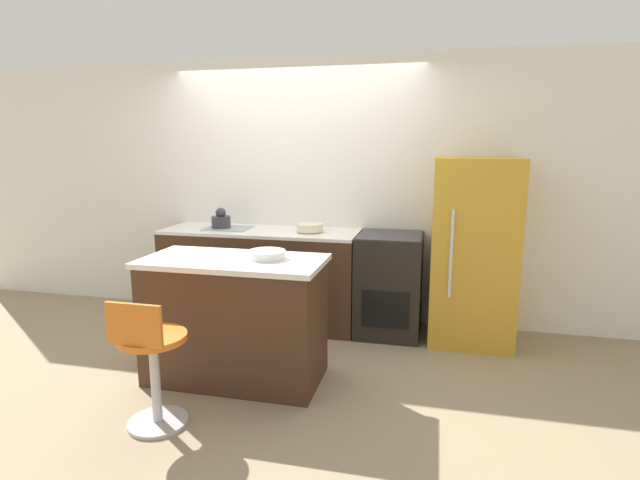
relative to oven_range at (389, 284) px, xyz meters
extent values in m
plane|color=#998466|center=(-0.98, -0.34, -0.47)|extent=(14.00, 14.00, 0.00)
cube|color=white|center=(-0.98, 0.35, 0.83)|extent=(8.00, 0.06, 2.60)
cube|color=#422819|center=(-1.27, 0.00, -0.02)|extent=(1.93, 0.64, 0.91)
cube|color=white|center=(-1.27, 0.00, 0.45)|extent=(1.93, 0.64, 0.03)
cube|color=#9EA3A8|center=(-1.61, 0.00, 0.47)|extent=(0.44, 0.35, 0.01)
cube|color=#422819|center=(-1.03, -1.22, -0.02)|extent=(1.29, 0.63, 0.90)
cube|color=white|center=(-1.03, -1.22, 0.45)|extent=(1.34, 0.67, 0.04)
cube|color=black|center=(0.00, 0.00, 0.00)|extent=(0.59, 0.64, 0.94)
cube|color=black|center=(0.00, -0.32, -0.14)|extent=(0.42, 0.01, 0.33)
cube|color=#333338|center=(0.00, 0.00, 0.47)|extent=(0.56, 0.60, 0.01)
cube|color=gold|center=(0.74, -0.01, 0.35)|extent=(0.72, 0.66, 1.65)
cube|color=silver|center=(0.54, -0.36, 0.40)|extent=(0.02, 0.02, 0.74)
cylinder|color=#B7B7BC|center=(-1.27, -1.94, -0.46)|extent=(0.38, 0.38, 0.02)
cylinder|color=#B7B7BC|center=(-1.27, -1.94, -0.19)|extent=(0.06, 0.06, 0.56)
cylinder|color=orange|center=(-1.27, -1.94, 0.11)|extent=(0.42, 0.42, 0.04)
cube|color=orange|center=(-1.27, -2.12, 0.26)|extent=(0.36, 0.02, 0.26)
cylinder|color=#333338|center=(-1.68, -0.01, 0.53)|extent=(0.19, 0.19, 0.12)
sphere|color=#333338|center=(-1.68, -0.01, 0.62)|extent=(0.10, 0.10, 0.10)
cylinder|color=beige|center=(-0.76, -0.01, 0.51)|extent=(0.25, 0.25, 0.07)
cylinder|color=white|center=(-0.79, -1.17, 0.50)|extent=(0.27, 0.27, 0.06)
camera|label=1|loc=(0.41, -4.54, 1.29)|focal=28.00mm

